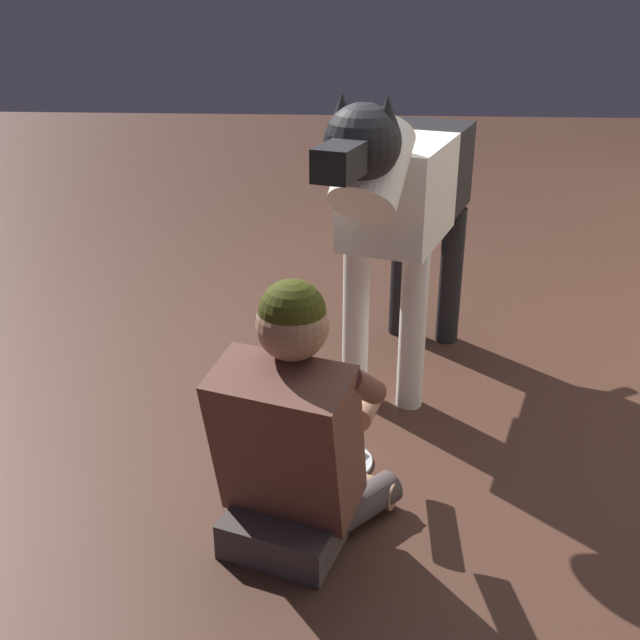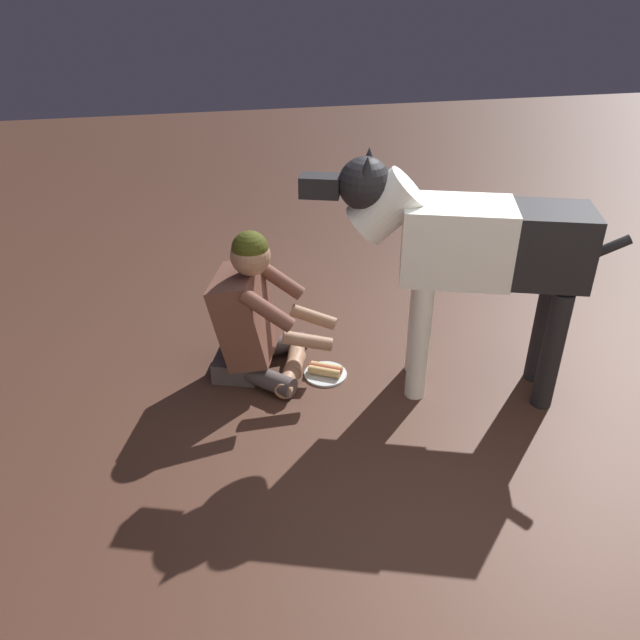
% 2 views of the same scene
% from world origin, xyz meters
% --- Properties ---
extents(ground_plane, '(14.33, 14.33, 0.00)m').
position_xyz_m(ground_plane, '(0.00, 0.00, 0.00)').
color(ground_plane, '#472B20').
extents(person_sitting_on_floor, '(0.73, 0.60, 0.85)m').
position_xyz_m(person_sitting_on_floor, '(1.01, -0.42, 0.35)').
color(person_sitting_on_floor, '#473D3C').
rests_on(person_sitting_on_floor, ground).
extents(large_dog, '(1.52, 0.65, 1.27)m').
position_xyz_m(large_dog, '(-0.02, -0.07, 0.81)').
color(large_dog, white).
rests_on(large_dog, ground).
extents(hot_dog_on_plate, '(0.24, 0.24, 0.06)m').
position_xyz_m(hot_dog_on_plate, '(0.64, -0.29, 0.03)').
color(hot_dog_on_plate, silver).
rests_on(hot_dog_on_plate, ground).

